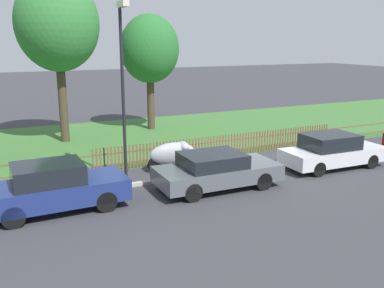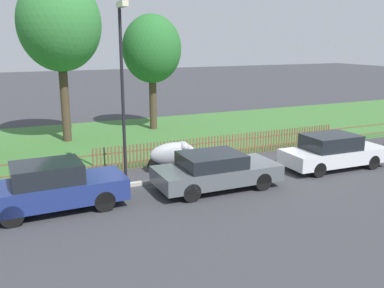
{
  "view_description": "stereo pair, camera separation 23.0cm",
  "coord_description": "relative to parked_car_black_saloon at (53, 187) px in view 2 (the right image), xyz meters",
  "views": [
    {
      "loc": [
        -8.9,
        -13.43,
        4.92
      ],
      "look_at": [
        -2.2,
        0.73,
        1.1
      ],
      "focal_mm": 40.0,
      "sensor_mm": 36.0,
      "label": 1
    },
    {
      "loc": [
        -8.69,
        -13.53,
        4.92
      ],
      "look_at": [
        -2.2,
        0.73,
        1.1
      ],
      "focal_mm": 40.0,
      "sensor_mm": 36.0,
      "label": 2
    }
  ],
  "objects": [
    {
      "name": "ground_plane",
      "position": [
        7.48,
        1.02,
        -0.73
      ],
      "size": [
        120.0,
        120.0,
        0.0
      ],
      "primitive_type": "plane",
      "color": "#38383D"
    },
    {
      "name": "kerb_stone",
      "position": [
        7.48,
        1.12,
        -0.67
      ],
      "size": [
        42.72,
        0.2,
        0.12
      ],
      "primitive_type": "cube",
      "color": "#B2ADA3",
      "rests_on": "ground"
    },
    {
      "name": "grass_strip",
      "position": [
        7.48,
        8.33,
        -0.73
      ],
      "size": [
        42.72,
        10.44,
        0.01
      ],
      "primitive_type": "cube",
      "color": "#3D7033",
      "rests_on": "ground"
    },
    {
      "name": "park_fence",
      "position": [
        7.48,
        3.12,
        -0.25
      ],
      "size": [
        42.72,
        0.05,
        0.98
      ],
      "color": "brown",
      "rests_on": "ground"
    },
    {
      "name": "parked_car_black_saloon",
      "position": [
        0.0,
        0.0,
        0.0
      ],
      "size": [
        4.12,
        1.75,
        1.46
      ],
      "rotation": [
        0.0,
        0.0,
        0.02
      ],
      "color": "navy",
      "rests_on": "ground"
    },
    {
      "name": "parked_car_navy_estate",
      "position": [
        5.24,
        -0.27,
        -0.09
      ],
      "size": [
        4.23,
        1.87,
        1.24
      ],
      "rotation": [
        0.0,
        0.0,
        -0.01
      ],
      "color": "#51565B",
      "rests_on": "ground"
    },
    {
      "name": "parked_car_red_compact",
      "position": [
        10.52,
        -0.08,
        -0.06
      ],
      "size": [
        4.24,
        1.76,
        1.36
      ],
      "rotation": [
        0.0,
        0.0,
        -0.03
      ],
      "color": "silver",
      "rests_on": "ground"
    },
    {
      "name": "covered_motorcycle",
      "position": [
        4.75,
        2.29,
        -0.07
      ],
      "size": [
        2.0,
        0.72,
        1.1
      ],
      "rotation": [
        0.0,
        0.0,
        -0.01
      ],
      "color": "black",
      "rests_on": "ground"
    },
    {
      "name": "tree_behind_motorcycle",
      "position": [
        1.75,
        9.06,
        4.9
      ],
      "size": [
        3.9,
        3.9,
        7.92
      ],
      "color": "#473828",
      "rests_on": "ground"
    },
    {
      "name": "tree_mid_park",
      "position": [
        6.68,
        10.12,
        3.68
      ],
      "size": [
        3.22,
        3.22,
        6.31
      ],
      "color": "#473828",
      "rests_on": "ground"
    },
    {
      "name": "street_lamp",
      "position": [
        2.64,
        1.52,
        3.07
      ],
      "size": [
        0.2,
        0.79,
        6.11
      ],
      "color": "black",
      "rests_on": "ground"
    }
  ]
}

